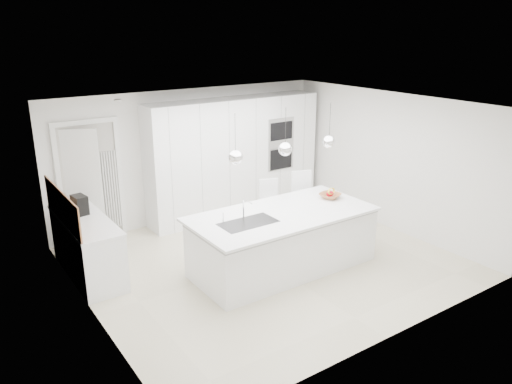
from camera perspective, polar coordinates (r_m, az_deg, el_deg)
floor at (r=8.07m, az=1.22°, el=-7.99°), size 5.50×5.50×0.00m
wall_back at (r=9.65m, az=-7.44°, el=4.25°), size 5.50×0.00×5.50m
wall_left at (r=6.48m, az=-18.93°, el=-3.79°), size 0.00×5.00×5.00m
ceiling at (r=7.31m, az=1.35°, el=9.85°), size 5.50×5.50×0.00m
tall_cabinets at (r=9.81m, az=-2.44°, el=4.01°), size 3.60×0.60×2.30m
oven_stack at (r=10.01m, az=2.88°, el=5.47°), size 0.62×0.04×1.05m
doorway_frame at (r=9.01m, az=-18.36°, el=0.92°), size 1.11×0.08×2.13m
hallway_door at (r=8.91m, az=-19.78°, el=0.44°), size 0.76×0.38×2.00m
radiator at (r=9.13m, az=-16.32°, el=0.21°), size 0.32×0.04×1.40m
left_base_cabinets at (r=7.93m, az=-18.70°, el=-6.08°), size 0.60×1.80×0.86m
left_worktop at (r=7.77m, az=-19.03°, el=-3.05°), size 0.62×1.82×0.04m
oak_backsplash at (r=7.61m, az=-21.31°, el=-1.57°), size 0.02×1.80×0.50m
island_base at (r=7.72m, az=3.15°, el=-5.75°), size 2.80×1.20×0.86m
island_worktop at (r=7.58m, az=2.98°, el=-2.52°), size 2.84×1.40×0.04m
island_sink at (r=7.22m, az=-0.90°, el=-4.13°), size 0.84×0.44×0.18m
island_tap at (r=7.31m, az=-1.45°, el=-1.89°), size 0.02×0.02×0.30m
pendant_left at (r=6.77m, az=-2.36°, el=3.97°), size 0.20×0.20×0.20m
pendant_mid at (r=7.24m, az=3.35°, el=4.92°), size 0.20×0.20×0.20m
pendant_right at (r=7.78m, az=8.34°, el=5.70°), size 0.20×0.20×0.20m
fruit_bowl at (r=8.28m, az=8.46°, el=-0.44°), size 0.41×0.41×0.08m
espresso_machine at (r=7.93m, az=-19.50°, el=-1.39°), size 0.21×0.29×0.29m
bar_stool_left at (r=8.70m, az=1.92°, el=-2.13°), size 0.49×0.58×1.07m
bar_stool_right at (r=8.87m, az=5.74°, el=-1.47°), size 0.53×0.63×1.17m
apple_a at (r=8.30m, az=8.59°, el=-0.18°), size 0.08×0.08×0.08m
apple_b at (r=8.26m, az=8.34°, el=-0.23°), size 0.09×0.09×0.09m
banana_bunch at (r=8.27m, az=8.60°, el=0.09°), size 0.24×0.17×0.22m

